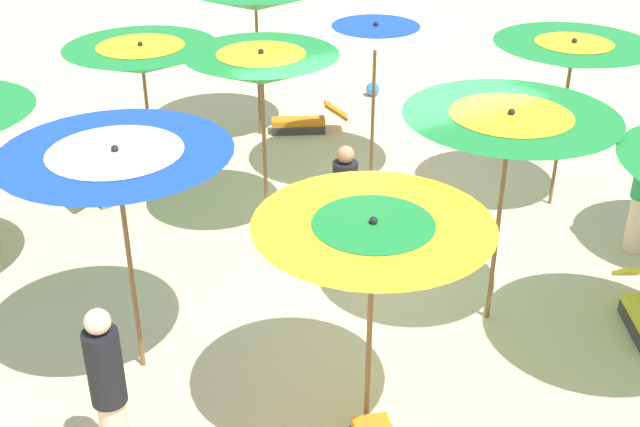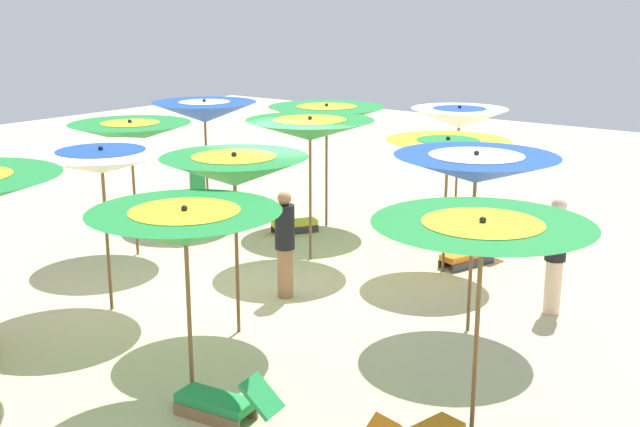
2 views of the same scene
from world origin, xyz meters
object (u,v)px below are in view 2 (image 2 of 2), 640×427
at_px(beach_umbrella_5, 131,133).
at_px(beach_umbrella_9, 482,238).
at_px(beach_umbrella_7, 234,171).
at_px(beach_umbrella_10, 185,228).
at_px(lounger_3, 223,402).
at_px(lounger_4, 481,217).
at_px(beachgoer_0, 198,192).
at_px(beachgoer_2, 285,243).
at_px(beach_umbrella_2, 205,112).
at_px(beach_umbrella_4, 310,130).
at_px(beach_umbrella_6, 476,168).
at_px(lounger_2, 471,253).
at_px(lounger_1, 289,223).
at_px(beach_umbrella_3, 448,150).
at_px(beach_umbrella_0, 459,118).
at_px(beachgoer_1, 555,253).
at_px(beach_umbrella_1, 327,116).
at_px(beach_umbrella_8, 102,161).

xyz_separation_m(beach_umbrella_5, beach_umbrella_9, (-7.54, 1.92, -0.08)).
relative_size(beach_umbrella_7, beach_umbrella_10, 1.09).
bearing_deg(lounger_3, lounger_4, -90.05).
height_order(beachgoer_0, beachgoer_2, beachgoer_2).
bearing_deg(beach_umbrella_2, beach_umbrella_4, 165.14).
bearing_deg(beach_umbrella_6, lounger_3, 75.62).
xyz_separation_m(beach_umbrella_6, lounger_2, (1.28, -2.60, -2.06)).
relative_size(beach_umbrella_2, lounger_1, 1.95).
bearing_deg(beach_umbrella_3, beach_umbrella_6, 126.67).
xyz_separation_m(beach_umbrella_2, lounger_4, (-4.88, -2.73, -2.00)).
bearing_deg(beach_umbrella_0, beach_umbrella_3, 114.57).
height_order(lounger_3, beachgoer_1, beachgoer_1).
relative_size(beach_umbrella_5, lounger_1, 1.90).
xyz_separation_m(lounger_2, lounger_3, (-0.31, 6.38, 0.00)).
bearing_deg(beachgoer_2, beach_umbrella_4, 97.60).
xyz_separation_m(beach_umbrella_3, beach_umbrella_5, (4.80, 2.46, 0.13)).
xyz_separation_m(beach_umbrella_1, beach_umbrella_7, (-2.27, 5.01, 0.02)).
xyz_separation_m(lounger_1, beachgoer_0, (1.25, 1.20, 0.66)).
xyz_separation_m(beach_umbrella_5, beach_umbrella_10, (-4.74, 3.22, -0.16)).
bearing_deg(beach_umbrella_8, lounger_4, -107.68).
xyz_separation_m(beachgoer_0, beachgoer_1, (-6.90, -0.28, 0.04)).
bearing_deg(beach_umbrella_4, beach_umbrella_8, 76.83).
bearing_deg(beachgoer_1, beach_umbrella_5, -54.48).
distance_m(beach_umbrella_5, lounger_4, 6.97).
distance_m(beach_umbrella_7, lounger_4, 7.05).
bearing_deg(lounger_1, lounger_2, -52.53).
distance_m(beach_umbrella_3, lounger_2, 1.97).
distance_m(beach_umbrella_9, lounger_4, 8.22).
relative_size(beach_umbrella_1, beach_umbrella_8, 1.02).
bearing_deg(beach_umbrella_5, beach_umbrella_8, 131.76).
distance_m(beach_umbrella_8, beachgoer_0, 4.10).
xyz_separation_m(beach_umbrella_4, lounger_2, (-2.37, -1.42, -2.08)).
distance_m(beach_umbrella_1, beach_umbrella_8, 5.54).
height_order(beach_umbrella_6, lounger_1, beach_umbrella_6).
distance_m(lounger_1, beachgoer_1, 5.77).
bearing_deg(beach_umbrella_6, beach_umbrella_0, -60.27).
height_order(lounger_2, lounger_3, lounger_2).
relative_size(beachgoer_0, beachgoer_1, 0.96).
xyz_separation_m(beach_umbrella_3, beach_umbrella_7, (0.99, 3.92, 0.18)).
height_order(beach_umbrella_8, beachgoer_1, beach_umbrella_8).
bearing_deg(lounger_4, beach_umbrella_9, 147.57).
bearing_deg(beach_umbrella_1, lounger_1, 73.12).
distance_m(beach_umbrella_3, beachgoer_1, 2.53).
bearing_deg(beachgoer_0, beach_umbrella_9, -53.47).
height_order(lounger_1, lounger_4, lounger_4).
distance_m(beach_umbrella_0, lounger_3, 9.18).
height_order(beach_umbrella_0, lounger_4, beach_umbrella_0).
distance_m(beach_umbrella_6, beachgoer_2, 3.18).
bearing_deg(beach_umbrella_4, beach_umbrella_2, -14.86).
bearing_deg(beachgoer_1, beach_umbrella_0, -115.21).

